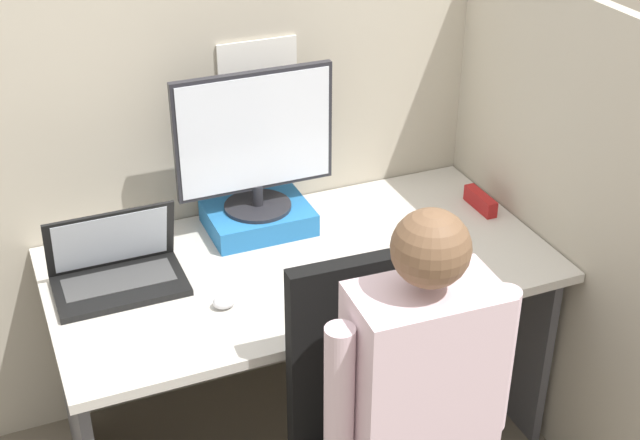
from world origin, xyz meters
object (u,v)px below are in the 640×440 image
(monitor, at_px, (255,140))
(stapler, at_px, (480,201))
(paper_box, at_px, (258,218))
(laptop, at_px, (117,271))
(person, at_px, (430,420))
(carrot_toy, at_px, (315,305))

(monitor, xyz_separation_m, stapler, (0.73, -0.17, -0.28))
(paper_box, xyz_separation_m, laptop, (-0.48, -0.16, 0.01))
(paper_box, height_order, person, person)
(stapler, xyz_separation_m, person, (-0.66, -0.85, -0.02))
(monitor, distance_m, stapler, 0.80)
(person, bearing_deg, laptop, 122.80)
(laptop, height_order, person, person)
(monitor, bearing_deg, person, -86.04)
(paper_box, height_order, stapler, paper_box)
(paper_box, distance_m, carrot_toy, 0.49)
(laptop, relative_size, person, 0.30)
(paper_box, xyz_separation_m, person, (0.07, -1.01, -0.03))
(person, bearing_deg, paper_box, 93.97)
(stapler, bearing_deg, monitor, 167.19)
(monitor, relative_size, stapler, 3.24)
(carrot_toy, bearing_deg, paper_box, 89.45)
(carrot_toy, height_order, person, person)
(paper_box, bearing_deg, stapler, -12.60)
(paper_box, distance_m, monitor, 0.27)
(monitor, height_order, stapler, monitor)
(paper_box, height_order, carrot_toy, paper_box)
(laptop, xyz_separation_m, carrot_toy, (0.48, -0.34, -0.03))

